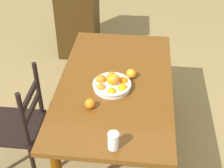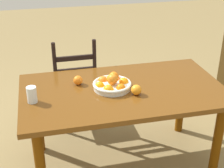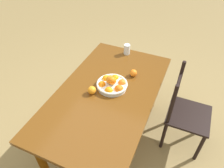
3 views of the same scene
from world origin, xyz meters
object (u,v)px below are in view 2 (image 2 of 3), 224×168
chair_near_window (74,84)px  fruit_bowl (112,84)px  orange_loose_0 (136,90)px  dining_table (123,99)px  orange_loose_1 (78,80)px  drinking_glass (32,95)px

chair_near_window → fruit_bowl: size_ratio=3.08×
chair_near_window → orange_loose_0: chair_near_window is taller
dining_table → orange_loose_0: size_ratio=20.15×
orange_loose_1 → chair_near_window: bearing=86.9°
fruit_bowl → drinking_glass: 0.62m
dining_table → chair_near_window: bearing=111.8°
fruit_bowl → orange_loose_0: 0.21m
chair_near_window → drinking_glass: chair_near_window is taller
orange_loose_0 → chair_near_window: bearing=113.0°
dining_table → drinking_glass: (-0.69, -0.06, 0.16)m
fruit_bowl → orange_loose_0: (0.15, -0.14, -0.00)m
chair_near_window → orange_loose_1: bearing=86.7°
orange_loose_0 → fruit_bowl: bearing=137.8°
orange_loose_1 → fruit_bowl: bearing=-28.1°
orange_loose_1 → dining_table: bearing=-24.6°
orange_loose_1 → drinking_glass: (-0.36, -0.21, 0.02)m
dining_table → orange_loose_0: 0.19m
fruit_bowl → orange_loose_1: 0.28m
fruit_bowl → orange_loose_1: bearing=151.9°
chair_near_window → fruit_bowl: (0.22, -0.73, 0.33)m
chair_near_window → orange_loose_1: 0.68m
dining_table → drinking_glass: size_ratio=13.17×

